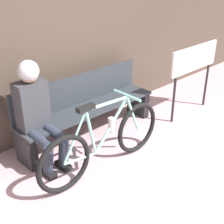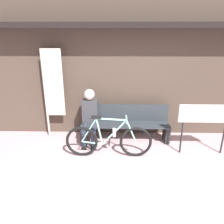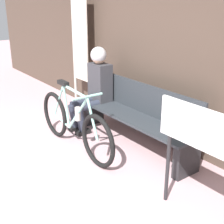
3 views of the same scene
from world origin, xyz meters
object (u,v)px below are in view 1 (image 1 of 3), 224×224
(park_bench_near, at_px, (86,108))
(signboard, at_px, (194,63))
(person_seated, at_px, (36,108))
(bicycle, at_px, (104,142))

(park_bench_near, relative_size, signboard, 1.89)
(signboard, bearing_deg, person_seated, 168.85)
(park_bench_near, bearing_deg, signboard, -20.09)
(bicycle, height_order, person_seated, person_seated)
(park_bench_near, distance_m, bicycle, 0.81)
(park_bench_near, xyz_separation_m, person_seated, (-0.78, -0.11, 0.29))
(bicycle, relative_size, person_seated, 1.41)
(bicycle, distance_m, signboard, 1.96)
(bicycle, bearing_deg, park_bench_near, 64.73)
(person_seated, bearing_deg, bicycle, -54.87)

